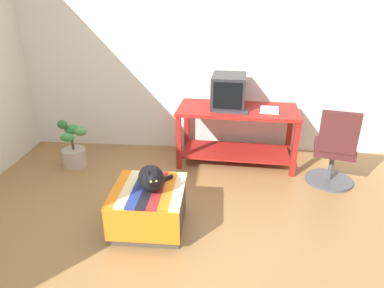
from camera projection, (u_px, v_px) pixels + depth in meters
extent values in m
plane|color=olive|center=(190.00, 241.00, 3.00)|extent=(14.00, 14.00, 0.00)
cube|color=silver|center=(204.00, 52.00, 4.34)|extent=(8.00, 0.10, 2.60)
cube|color=maroon|center=(179.00, 143.00, 4.12)|extent=(0.06, 0.06, 0.67)
cube|color=maroon|center=(295.00, 150.00, 3.94)|extent=(0.06, 0.06, 0.67)
cube|color=maroon|center=(289.00, 132.00, 4.46)|extent=(0.06, 0.06, 0.67)
cube|color=maroon|center=(186.00, 126.00, 4.64)|extent=(0.06, 0.06, 0.67)
cube|color=maroon|center=(235.00, 152.00, 4.37)|extent=(1.35, 0.64, 0.02)
cube|color=maroon|center=(238.00, 110.00, 4.14)|extent=(1.47, 0.74, 0.04)
cube|color=#28282B|center=(228.00, 106.00, 4.20)|extent=(0.30, 0.36, 0.02)
cube|color=#28282B|center=(229.00, 91.00, 4.13)|extent=(0.42, 0.51, 0.39)
cube|color=black|center=(227.00, 96.00, 3.90)|extent=(0.32, 0.03, 0.30)
cube|color=#333338|center=(231.00, 111.00, 4.01)|extent=(0.42, 0.20, 0.02)
cube|color=white|center=(269.00, 110.00, 4.04)|extent=(0.24, 0.27, 0.02)
cube|color=#4C4238|center=(149.00, 208.00, 3.12)|extent=(0.60, 0.60, 0.39)
cube|color=orange|center=(141.00, 227.00, 2.80)|extent=(0.63, 0.01, 0.31)
cube|color=orange|center=(118.00, 188.00, 3.06)|extent=(0.09, 0.65, 0.02)
cube|color=beige|center=(128.00, 188.00, 3.05)|extent=(0.09, 0.65, 0.02)
cube|color=navy|center=(138.00, 189.00, 3.04)|extent=(0.09, 0.65, 0.02)
cube|color=black|center=(148.00, 189.00, 3.04)|extent=(0.09, 0.65, 0.02)
cube|color=#AD2323|center=(158.00, 190.00, 3.03)|extent=(0.09, 0.65, 0.02)
cube|color=orange|center=(168.00, 190.00, 3.02)|extent=(0.09, 0.65, 0.02)
cube|color=beige|center=(179.00, 191.00, 3.02)|extent=(0.09, 0.65, 0.02)
ellipsoid|color=black|center=(151.00, 178.00, 2.99)|extent=(0.32, 0.37, 0.21)
sphere|color=black|center=(153.00, 179.00, 2.86)|extent=(0.12, 0.12, 0.12)
cylinder|color=black|center=(161.00, 180.00, 3.12)|extent=(0.21, 0.20, 0.04)
cone|color=black|center=(148.00, 172.00, 2.82)|extent=(0.05, 0.05, 0.06)
cone|color=black|center=(157.00, 171.00, 2.84)|extent=(0.05, 0.05, 0.06)
sphere|color=#C6D151|center=(151.00, 182.00, 2.80)|extent=(0.02, 0.02, 0.02)
sphere|color=#C6D151|center=(156.00, 181.00, 2.81)|extent=(0.02, 0.02, 0.02)
cylinder|color=#B7A893|center=(75.00, 157.00, 4.26)|extent=(0.28, 0.28, 0.23)
cylinder|color=brown|center=(73.00, 144.00, 4.19)|extent=(0.03, 0.03, 0.13)
ellipsoid|color=#4C8E42|center=(80.00, 132.00, 4.08)|extent=(0.14, 0.12, 0.10)
ellipsoid|color=#38843D|center=(73.00, 129.00, 4.21)|extent=(0.21, 0.14, 0.12)
ellipsoid|color=#2D7033|center=(62.00, 124.00, 4.13)|extent=(0.12, 0.09, 0.11)
ellipsoid|color=#38843D|center=(67.00, 137.00, 4.01)|extent=(0.17, 0.11, 0.09)
cylinder|color=#4C4C51|center=(329.00, 180.00, 3.95)|extent=(0.52, 0.52, 0.03)
cylinder|color=#4C4C51|center=(331.00, 166.00, 3.87)|extent=(0.05, 0.05, 0.34)
cube|color=#471E1E|center=(334.00, 149.00, 3.79)|extent=(0.51, 0.51, 0.08)
cube|color=#471E1E|center=(339.00, 133.00, 3.52)|extent=(0.38, 0.15, 0.44)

